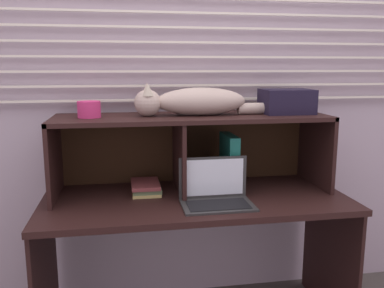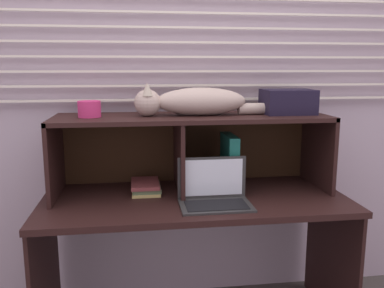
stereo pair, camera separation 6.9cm
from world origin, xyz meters
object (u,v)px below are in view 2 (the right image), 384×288
object	(u,v)px
binder_upright	(229,162)
storage_box	(288,102)
small_basket	(89,109)
book_stack	(146,187)
laptop	(214,195)
cat	(194,102)

from	to	relation	value
binder_upright	storage_box	bearing A→B (deg)	0.00
small_basket	binder_upright	bearing A→B (deg)	0.00
book_stack	small_basket	bearing A→B (deg)	-179.87
binder_upright	small_basket	world-z (taller)	small_basket
book_stack	small_basket	world-z (taller)	small_basket
laptop	small_basket	xyz separation A→B (m)	(-0.59, 0.23, 0.39)
storage_box	binder_upright	bearing A→B (deg)	180.00
binder_upright	small_basket	bearing A→B (deg)	180.00
laptop	storage_box	world-z (taller)	storage_box
laptop	binder_upright	distance (m)	0.28
small_basket	cat	bearing A→B (deg)	0.00
binder_upright	book_stack	bearing A→B (deg)	179.92
cat	small_basket	world-z (taller)	cat
cat	binder_upright	distance (m)	0.37
laptop	binder_upright	xyz separation A→B (m)	(0.13, 0.23, 0.10)
small_basket	storage_box	size ratio (longest dim) A/B	0.43
cat	storage_box	size ratio (longest dim) A/B	2.94
laptop	book_stack	distance (m)	0.40
laptop	binder_upright	world-z (taller)	binder_upright
book_stack	storage_box	bearing A→B (deg)	-0.05
binder_upright	storage_box	distance (m)	0.44
small_basket	storage_box	distance (m)	1.02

